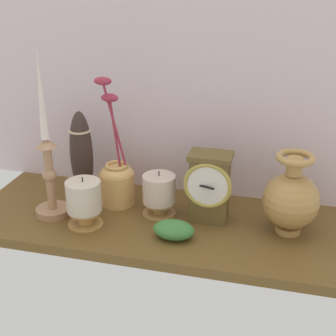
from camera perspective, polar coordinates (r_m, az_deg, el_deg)
ground_plane at (r=123.44cm, az=0.33°, el=-6.52°), size 100.00×36.00×2.40cm
back_wall at (r=128.02cm, az=2.42°, el=10.82°), size 120.00×2.00×65.00cm
mantel_clock at (r=119.37cm, az=4.75°, el=-2.14°), size 11.58×8.30×17.35cm
candlestick_tall_left at (r=123.16cm, az=-13.54°, el=0.35°), size 8.56×8.56×41.83cm
brass_vase_bulbous at (r=117.51cm, az=13.92°, el=-3.42°), size 13.15×13.15×19.63cm
brass_vase_jar at (r=128.73cm, az=-5.90°, el=-1.19°), size 9.14×9.00×33.37cm
pillar_candle_front at (r=119.82cm, az=-9.60°, el=-3.72°), size 8.47×8.47×12.57cm
pillar_candle_near_clock at (r=123.35cm, az=-1.03°, el=-2.87°), size 8.28×8.28×11.60cm
tall_ceramic_vase at (r=132.50cm, az=-9.88°, el=1.61°), size 6.00×6.00×23.56cm
ivy_sprig at (r=114.90cm, az=0.66°, el=-7.10°), size 9.57×6.70×4.15cm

